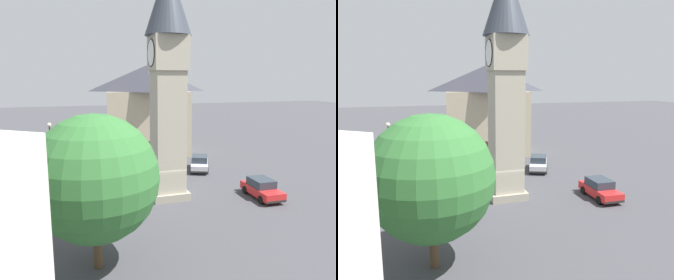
# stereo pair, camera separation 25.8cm
# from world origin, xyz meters

# --- Properties ---
(ground_plane) EXTENTS (200.00, 200.00, 0.00)m
(ground_plane) POSITION_xyz_m (0.00, 0.00, 0.00)
(ground_plane) COLOR #424247
(clock_tower) EXTENTS (3.51, 3.51, 17.98)m
(clock_tower) POSITION_xyz_m (0.00, 0.00, 10.47)
(clock_tower) COLOR gray
(clock_tower) RESTS_ON ground
(car_blue_kerb) EXTENTS (4.46, 3.19, 1.53)m
(car_blue_kerb) POSITION_xyz_m (-6.69, 5.56, 0.76)
(car_blue_kerb) COLOR silver
(car_blue_kerb) RESTS_ON ground
(car_silver_kerb) EXTENTS (4.16, 1.87, 1.53)m
(car_silver_kerb) POSITION_xyz_m (-1.28, -6.83, 0.76)
(car_silver_kerb) COLOR silver
(car_silver_kerb) RESTS_ON ground
(car_red_corner) EXTENTS (4.17, 1.90, 1.53)m
(car_red_corner) POSITION_xyz_m (2.42, 7.12, 0.76)
(car_red_corner) COLOR red
(car_red_corner) RESTS_ON ground
(pedestrian) EXTENTS (0.38, 0.49, 1.69)m
(pedestrian) POSITION_xyz_m (3.50, -3.07, 1.01)
(pedestrian) COLOR #2D3351
(pedestrian) RESTS_ON ground
(tree) EXTENTS (6.27, 6.27, 7.80)m
(tree) POSITION_xyz_m (8.83, -6.48, 4.66)
(tree) COLOR brown
(tree) RESTS_ON ground
(building_terrace_right) EXTENTS (9.05, 11.53, 11.13)m
(building_terrace_right) POSITION_xyz_m (-16.94, 2.63, 5.68)
(building_terrace_right) COLOR tan
(building_terrace_right) RESTS_ON ground
(lamp_post) EXTENTS (0.36, 0.36, 5.72)m
(lamp_post) POSITION_xyz_m (-5.37, -8.92, 3.76)
(lamp_post) COLOR black
(lamp_post) RESTS_ON ground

